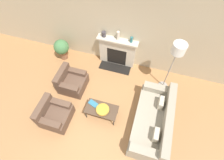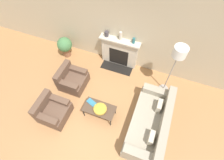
% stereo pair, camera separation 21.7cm
% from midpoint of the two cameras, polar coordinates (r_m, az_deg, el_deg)
% --- Properties ---
extents(ground_plane, '(18.00, 18.00, 0.00)m').
position_cam_midpoint_polar(ground_plane, '(5.40, -7.15, -13.54)').
color(ground_plane, '#A87547').
extents(wall_back, '(18.00, 0.06, 2.90)m').
position_cam_midpoint_polar(wall_back, '(5.68, 3.14, 16.56)').
color(wall_back, '#BCAD8E').
rests_on(wall_back, ground_plane).
extents(fireplace, '(1.37, 0.59, 1.13)m').
position_cam_midpoint_polar(fireplace, '(6.16, 3.47, 8.96)').
color(fireplace, beige).
rests_on(fireplace, ground_plane).
extents(couch, '(0.94, 2.09, 0.89)m').
position_cam_midpoint_polar(couch, '(5.13, 13.68, -13.74)').
color(couch, '#9E937F').
rests_on(couch, ground_plane).
extents(armchair_near, '(0.82, 0.82, 0.72)m').
position_cam_midpoint_polar(armchair_near, '(5.45, -17.79, -9.59)').
color(armchair_near, brown).
rests_on(armchair_near, ground_plane).
extents(armchair_far, '(0.82, 0.82, 0.72)m').
position_cam_midpoint_polar(armchair_far, '(5.88, -11.95, 0.10)').
color(armchair_far, brown).
rests_on(armchair_far, ground_plane).
extents(coffee_table, '(0.93, 0.48, 0.42)m').
position_cam_midpoint_polar(coffee_table, '(5.11, -2.95, -9.42)').
color(coffee_table, '#4C3828').
rests_on(coffee_table, ground_plane).
extents(bowl, '(0.38, 0.38, 0.08)m').
position_cam_midpoint_polar(bowl, '(5.01, -2.65, -9.48)').
color(bowl, '#BC8E2D').
rests_on(bowl, coffee_table).
extents(book, '(0.32, 0.24, 0.02)m').
position_cam_midpoint_polar(book, '(5.17, -5.53, -7.30)').
color(book, teal).
rests_on(book, coffee_table).
extents(floor_lamp, '(0.37, 0.37, 1.92)m').
position_cam_midpoint_polar(floor_lamp, '(4.94, 22.04, 7.36)').
color(floor_lamp, gray).
rests_on(floor_lamp, ground_plane).
extents(mantel_vase_left, '(0.14, 0.14, 0.18)m').
position_cam_midpoint_polar(mantel_vase_left, '(5.82, -0.68, 14.82)').
color(mantel_vase_left, '#3D383D').
rests_on(mantel_vase_left, fireplace).
extents(mantel_vase_center_left, '(0.10, 0.10, 0.30)m').
position_cam_midpoint_polar(mantel_vase_center_left, '(5.67, 3.96, 14.14)').
color(mantel_vase_center_left, beige).
rests_on(mantel_vase_center_left, fireplace).
extents(mantel_vase_center_right, '(0.09, 0.09, 0.19)m').
position_cam_midpoint_polar(mantel_vase_center_right, '(5.63, 8.23, 12.57)').
color(mantel_vase_center_right, '#28666B').
rests_on(mantel_vase_center_right, fireplace).
extents(potted_plant, '(0.53, 0.53, 0.82)m').
position_cam_midpoint_polar(potted_plant, '(6.66, -14.23, 10.83)').
color(potted_plant, brown).
rests_on(potted_plant, ground_plane).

